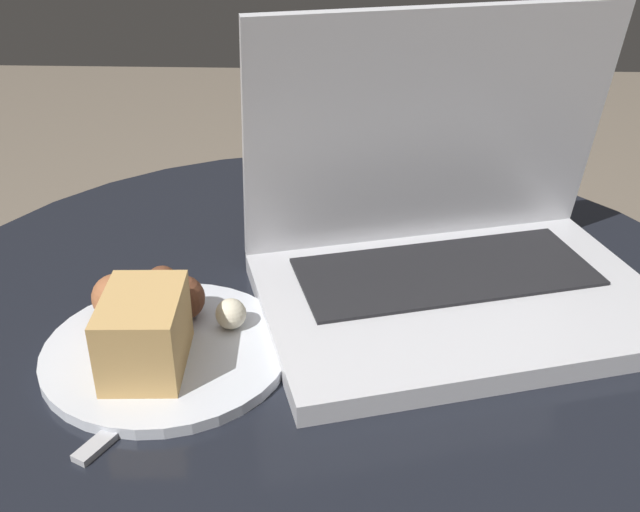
# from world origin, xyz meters

# --- Properties ---
(table) EXTENTS (0.75, 0.75, 0.56)m
(table) POSITION_xyz_m (0.00, 0.00, 0.45)
(table) COLOR #515156
(table) RESTS_ON ground_plane
(laptop) EXTENTS (0.38, 0.31, 0.24)m
(laptop) POSITION_xyz_m (0.10, 0.03, 0.61)
(laptop) COLOR silver
(laptop) RESTS_ON table
(beer_glass) EXTENTS (0.07, 0.07, 0.18)m
(beer_glass) POSITION_xyz_m (0.01, 0.18, 0.66)
(beer_glass) COLOR brown
(beer_glass) RESTS_ON table
(snack_plate) EXTENTS (0.19, 0.19, 0.07)m
(snack_plate) POSITION_xyz_m (-0.13, -0.07, 0.58)
(snack_plate) COLOR silver
(snack_plate) RESTS_ON table
(fork) EXTENTS (0.11, 0.19, 0.00)m
(fork) POSITION_xyz_m (-0.10, -0.09, 0.57)
(fork) COLOR #B2B2B7
(fork) RESTS_ON table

